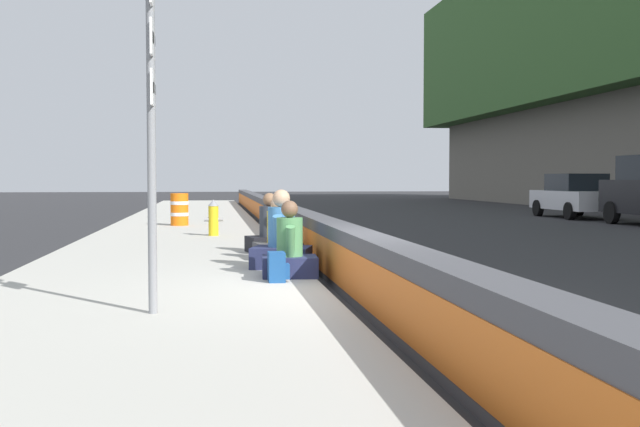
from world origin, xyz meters
TOP-DOWN VIEW (x-y plane):
  - ground_plane at (0.00, 0.00)m, footprint 160.00×160.00m
  - sidewalk_strip at (0.00, 2.65)m, footprint 80.00×4.40m
  - jersey_barrier at (0.00, 0.00)m, footprint 76.00×0.45m
  - route_sign_post at (-1.27, 2.48)m, footprint 0.44×0.09m
  - fire_hydrant at (9.53, 1.83)m, footprint 0.26×0.46m
  - seated_person_foreground at (1.50, 0.79)m, footprint 0.70×0.81m
  - seated_person_middle at (2.59, 0.81)m, footprint 0.95×1.04m
  - seated_person_rear at (3.85, 0.76)m, footprint 0.75×0.84m
  - seated_person_far at (5.12, 0.80)m, footprint 0.83×0.93m
  - backpack at (0.98, 1.01)m, footprint 0.32×0.28m
  - construction_barrel at (13.79, 2.81)m, footprint 0.54×0.54m
  - parked_car_midline at (18.88, -12.05)m, footprint 4.53×2.00m

SIDE VIEW (x-z plane):
  - ground_plane at x=0.00m, z-range 0.00..0.00m
  - sidewalk_strip at x=0.00m, z-range 0.00..0.14m
  - backpack at x=0.98m, z-range 0.13..0.53m
  - jersey_barrier at x=0.00m, z-range 0.00..0.85m
  - seated_person_rear at x=3.85m, z-range -0.06..1.01m
  - seated_person_foreground at x=1.50m, z-range -0.06..1.01m
  - seated_person_far at x=5.12m, z-range -0.07..1.05m
  - seated_person_middle at x=2.59m, z-range -0.09..1.13m
  - fire_hydrant at x=9.53m, z-range 0.15..1.03m
  - construction_barrel at x=13.79m, z-range 0.14..1.09m
  - parked_car_midline at x=18.88m, z-range 0.01..1.72m
  - route_sign_post at x=-1.27m, z-range 0.43..4.03m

